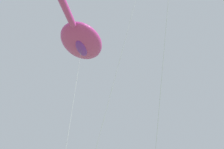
{
  "coord_description": "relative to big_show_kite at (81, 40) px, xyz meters",
  "views": [
    {
      "loc": [
        -9.77,
        4.87,
        1.98
      ],
      "look_at": [
        1.53,
        7.98,
        7.64
      ],
      "focal_mm": 37.15,
      "sensor_mm": 36.0,
      "label": 1
    }
  ],
  "objects": [
    {
      "name": "big_show_kite",
      "position": [
        0.0,
        0.0,
        0.0
      ],
      "size": [
        11.97,
        4.05,
        13.69
      ],
      "rotation": [
        0.0,
        0.0,
        0.14
      ],
      "color": "#CC3899",
      "rests_on": "ground"
    }
  ]
}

